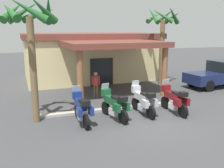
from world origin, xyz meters
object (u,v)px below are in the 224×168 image
at_px(motorcycle_maroon, 174,100).
at_px(palm_tree_near_portico, 163,28).
at_px(motel_building, 90,55).
at_px(motorcycle_green, 114,105).
at_px(palm_tree_roadside, 30,26).
at_px(pedestrian, 96,83).
at_px(motorcycle_blue, 82,109).
at_px(motorcycle_silver, 143,101).
at_px(pickup_truck_navy, 219,74).

bearing_deg(motorcycle_maroon, palm_tree_near_portico, -26.61).
relative_size(motel_building, motorcycle_green, 5.57).
relative_size(palm_tree_roadside, palm_tree_near_portico, 0.96).
bearing_deg(motorcycle_green, motorcycle_maroon, -106.13).
bearing_deg(pedestrian, motorcycle_green, -154.59).
relative_size(motorcycle_maroon, pedestrian, 1.35).
height_order(motorcycle_maroon, palm_tree_roadside, palm_tree_roadside).
height_order(motorcycle_blue, motorcycle_green, same).
distance_m(motorcycle_blue, motorcycle_silver, 3.21).
xyz_separation_m(motorcycle_silver, palm_tree_near_portico, (4.40, 6.00, 3.61)).
height_order(motorcycle_blue, palm_tree_roadside, palm_tree_roadside).
xyz_separation_m(pedestrian, palm_tree_roadside, (-3.70, -3.10, 3.41)).
xyz_separation_m(motel_building, palm_tree_roadside, (-4.94, -9.64, 2.34)).
height_order(pedestrian, pickup_truck_navy, pickup_truck_navy).
xyz_separation_m(motorcycle_green, motorcycle_maroon, (3.20, -0.14, 0.00)).
bearing_deg(motorcycle_maroon, pedestrian, 34.28).
height_order(motorcycle_blue, palm_tree_near_portico, palm_tree_near_portico).
bearing_deg(motorcycle_silver, motorcycle_green, 91.48).
bearing_deg(motorcycle_blue, pedestrian, -26.79).
bearing_deg(motel_building, motorcycle_maroon, -82.50).
bearing_deg(pickup_truck_navy, motorcycle_blue, -165.95).
height_order(pedestrian, palm_tree_near_portico, palm_tree_near_portico).
height_order(motorcycle_green, pickup_truck_navy, pickup_truck_navy).
xyz_separation_m(motorcycle_green, pedestrian, (0.13, 3.94, 0.25)).
height_order(motel_building, motorcycle_blue, motel_building).
relative_size(motorcycle_silver, pedestrian, 1.35).
bearing_deg(palm_tree_roadside, palm_tree_near_portico, 29.14).
height_order(motel_building, motorcycle_green, motel_building).
relative_size(motorcycle_blue, pedestrian, 1.35).
relative_size(motorcycle_silver, motorcycle_maroon, 1.00).
bearing_deg(pedestrian, motel_building, 16.62).
relative_size(motorcycle_blue, motorcycle_green, 1.02).
xyz_separation_m(motorcycle_green, pickup_truck_navy, (9.75, 4.04, 0.24)).
relative_size(motorcycle_green, palm_tree_near_portico, 0.37).
height_order(motel_building, motorcycle_silver, motel_building).
distance_m(motorcycle_green, motorcycle_silver, 1.61).
xyz_separation_m(pedestrian, pickup_truck_navy, (9.61, 0.10, -0.01)).
height_order(pickup_truck_navy, palm_tree_roadside, palm_tree_roadside).
relative_size(motorcycle_green, palm_tree_roadside, 0.38).
relative_size(motorcycle_green, motorcycle_silver, 0.98).
relative_size(motorcycle_blue, motorcycle_silver, 1.00).
height_order(motorcycle_blue, motorcycle_silver, same).
bearing_deg(pickup_truck_navy, motorcycle_green, -163.27).
xyz_separation_m(motorcycle_green, palm_tree_roadside, (-3.56, 0.84, 3.66)).
bearing_deg(palm_tree_roadside, motel_building, 62.87).
distance_m(motorcycle_silver, palm_tree_roadside, 6.37).
distance_m(motorcycle_maroon, pedestrian, 5.11).
distance_m(motorcycle_maroon, palm_tree_near_portico, 7.79).
xyz_separation_m(motorcycle_green, palm_tree_near_portico, (6.00, 6.17, 3.61)).
xyz_separation_m(motorcycle_maroon, pickup_truck_navy, (6.54, 4.18, 0.24)).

